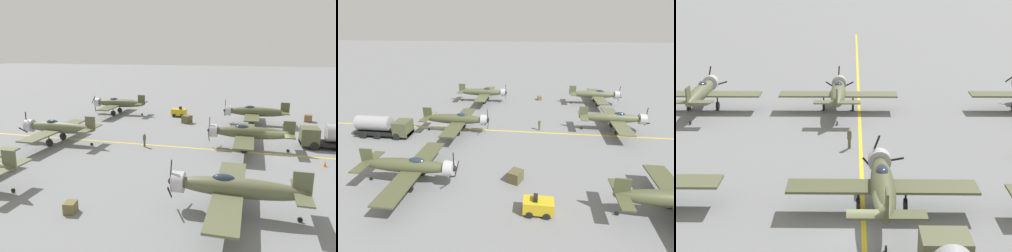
{
  "view_description": "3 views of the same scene",
  "coord_description": "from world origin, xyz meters",
  "views": [
    {
      "loc": [
        -37.16,
        2.85,
        11.6
      ],
      "look_at": [
        -0.15,
        12.57,
        2.58
      ],
      "focal_mm": 35.0,
      "sensor_mm": 36.0,
      "label": 1
    },
    {
      "loc": [
        36.37,
        14.86,
        15.33
      ],
      "look_at": [
        4.9,
        10.93,
        2.77
      ],
      "focal_mm": 28.0,
      "sensor_mm": 36.0,
      "label": 2
    },
    {
      "loc": [
        -0.73,
        -28.83,
        16.04
      ],
      "look_at": [
        -1.37,
        13.87,
        2.41
      ],
      "focal_mm": 60.0,
      "sensor_mm": 36.0,
      "label": 3
    }
  ],
  "objects": [
    {
      "name": "ground_plane",
      "position": [
        0.0,
        0.0,
        0.0
      ],
      "size": [
        400.0,
        400.0,
        0.0
      ],
      "primitive_type": "plane",
      "color": "slate"
    },
    {
      "name": "taxiway_stripe",
      "position": [
        0.0,
        0.0,
        0.0
      ],
      "size": [
        0.3,
        160.0,
        0.01
      ],
      "primitive_type": "cube",
      "color": "yellow",
      "rests_on": "ground"
    },
    {
      "name": "airplane_mid_center",
      "position": [
        1.17,
        3.19,
        2.01
      ],
      "size": [
        12.0,
        9.98,
        3.72
      ],
      "rotation": [
        0.0,
        0.0,
        0.17
      ],
      "color": "#4C5132",
      "rests_on": "ground"
    },
    {
      "name": "airplane_mid_right",
      "position": [
        14.94,
        2.55,
        2.01
      ],
      "size": [
        12.0,
        9.98,
        3.8
      ],
      "rotation": [
        0.0,
        0.0,
        -0.05
      ],
      "color": "#4B5032",
      "rests_on": "ground"
    },
    {
      "name": "airplane_far_left",
      "position": [
        -16.08,
        26.24,
        2.01
      ],
      "size": [
        12.0,
        9.98,
        3.77
      ],
      "rotation": [
        0.0,
        0.0,
        0.18
      ],
      "color": "#5A5F40",
      "rests_on": "ground"
    },
    {
      "name": "airplane_far_center",
      "position": [
        -2.15,
        26.32,
        2.01
      ],
      "size": [
        12.0,
        9.98,
        3.8
      ],
      "rotation": [
        0.0,
        0.0,
        0.31
      ],
      "color": "#5A5F40",
      "rests_on": "ground"
    },
    {
      "name": "airplane_mid_left",
      "position": [
        -15.14,
        3.81,
        2.01
      ],
      "size": [
        12.0,
        9.98,
        3.75
      ],
      "rotation": [
        0.0,
        0.0,
        -0.21
      ],
      "color": "#565B3C",
      "rests_on": "ground"
    },
    {
      "name": "fuel_tanker",
      "position": [
        3.96,
        -6.88,
        1.51
      ],
      "size": [
        2.68,
        8.0,
        2.98
      ],
      "color": "black",
      "rests_on": "ground"
    },
    {
      "name": "tow_tractor",
      "position": [
        17.94,
        15.33,
        0.79
      ],
      "size": [
        1.57,
        2.6,
        1.79
      ],
      "color": "gold",
      "rests_on": "ground"
    },
    {
      "name": "ground_crew_walking",
      "position": [
        -0.95,
        15.32,
        0.93
      ],
      "size": [
        0.37,
        0.37,
        1.7
      ],
      "color": "#515638",
      "rests_on": "ground"
    },
    {
      "name": "supply_crate_by_tanker",
      "position": [
        -17.9,
        15.24,
        0.41
      ],
      "size": [
        1.09,
        0.95,
        0.81
      ],
      "primitive_type": "cube",
      "rotation": [
        0.0,
        0.0,
        0.16
      ],
      "color": "brown",
      "rests_on": "ground"
    },
    {
      "name": "supply_crate_outboard",
      "position": [
        13.29,
        12.96,
        0.61
      ],
      "size": [
        1.81,
        1.67,
        1.21
      ],
      "primitive_type": "cube",
      "rotation": [
        0.0,
        0.0,
        -0.39
      ],
      "color": "brown",
      "rests_on": "ground"
    },
    {
      "name": "traffic_cone",
      "position": [
        -2.84,
        -4.56,
        0.28
      ],
      "size": [
        0.36,
        0.36,
        0.55
      ],
      "primitive_type": "cone",
      "color": "orange",
      "rests_on": "ground"
    }
  ]
}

